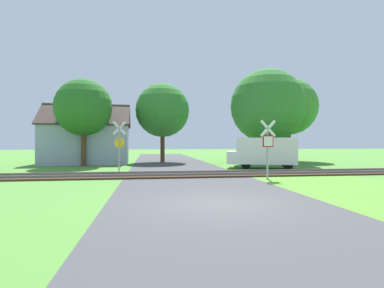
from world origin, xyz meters
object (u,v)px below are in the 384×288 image
Objects in this scene: tree_far at (289,107)px; tree_left at (84,107)px; stop_sign_near at (268,145)px; tree_right at (268,106)px; crossing_sign_far at (119,143)px; house at (87,143)px; mail_truck at (264,152)px; tree_center at (162,110)px.

tree_far is 20.13m from tree_left.
tree_right reaches higher than stop_sign_near.
crossing_sign_far is 0.38× the size of tree_right.
house is (-11.55, 13.56, 0.15)m from stop_sign_near.
tree_left is at bearing 92.80° from mail_truck.
crossing_sign_far is (-7.87, 4.69, 0.12)m from stop_sign_near.
tree_center is at bearing -179.81° from tree_far.
stop_sign_near is 0.58× the size of mail_truck.
tree_center reaches higher than house.
tree_right reaches higher than mail_truck.
tree_left is at bearing 131.61° from crossing_sign_far.
house reaches higher than crossing_sign_far.
tree_right is at bearing -119.28° from stop_sign_near.
mail_truck is (10.18, 1.60, -0.64)m from crossing_sign_far.
tree_right is (4.44, 10.77, 3.39)m from stop_sign_near.
mail_truck is at bearing -29.96° from house.
crossing_sign_far is at bearing -153.73° from tree_right.
tree_center is 11.64m from mail_truck.
tree_center is (3.18, 10.08, 3.17)m from crossing_sign_far.
tree_far is 5.69m from tree_right.
tree_left is at bearing -50.56° from stop_sign_near.
tree_far reaches higher than house.
crossing_sign_far is at bearing -148.13° from tree_far.
house reaches higher than stop_sign_near.
tree_center is at bearing 156.33° from tree_right.
house is at bearing -176.38° from tree_far.
stop_sign_near is 12.13m from tree_right.
stop_sign_near is 6.72m from mail_truck.
tree_right is 15.73m from tree_left.
tree_far is at bearing -14.49° from mail_truck.
tree_far is 1.12× the size of tree_center.
stop_sign_near is 0.39× the size of house.
tree_far is 1.02× the size of tree_right.
stop_sign_near is 0.43× the size of tree_left.
house is 15.66m from mail_truck.
tree_left is at bearing -86.87° from house.
tree_far is (8.41, 14.82, 3.89)m from stop_sign_near.
tree_left is at bearing -148.80° from tree_center.
house is 0.91× the size of tree_far.
mail_truck is at bearing -117.04° from stop_sign_near.
house is at bearing -169.92° from tree_center.
tree_right reaches higher than house.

